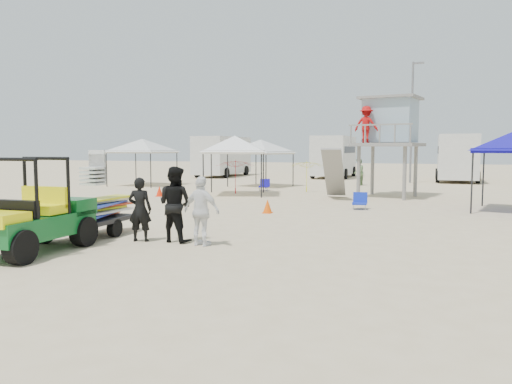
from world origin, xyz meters
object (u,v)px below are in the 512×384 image
(utility_cart, at_px, (29,210))
(lifeguard_tower, at_px, (387,124))
(surf_trailer, at_px, (97,205))
(man_left, at_px, (140,209))

(utility_cart, bearing_deg, lifeguard_tower, 68.38)
(utility_cart, xyz_separation_m, surf_trailer, (0.01, 2.34, -0.16))
(man_left, bearing_deg, utility_cart, 38.78)
(man_left, bearing_deg, surf_trailer, -25.64)
(surf_trailer, relative_size, man_left, 1.42)
(surf_trailer, xyz_separation_m, lifeguard_tower, (6.27, 13.52, 2.63))
(surf_trailer, height_order, man_left, surf_trailer)
(utility_cart, height_order, lifeguard_tower, lifeguard_tower)
(man_left, height_order, lifeguard_tower, lifeguard_tower)
(utility_cart, relative_size, man_left, 1.73)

